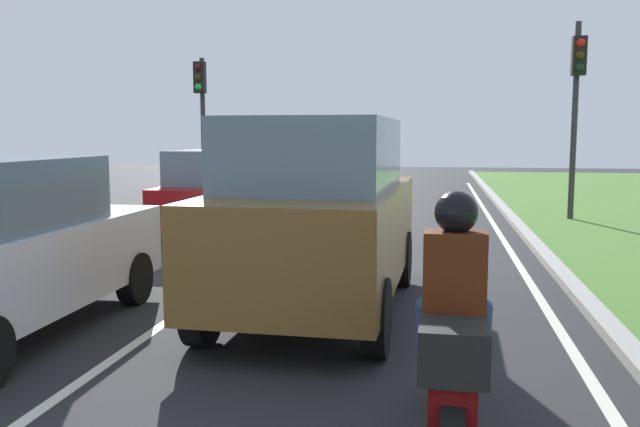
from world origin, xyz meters
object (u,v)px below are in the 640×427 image
(car_suv_ahead, at_px, (318,214))
(motorcycle, at_px, (452,370))
(rider_person, at_px, (455,275))
(traffic_light_overhead_left, at_px, (201,104))
(car_hatchback_far, at_px, (216,194))
(traffic_light_near_right, at_px, (577,90))

(car_suv_ahead, bearing_deg, motorcycle, -64.50)
(rider_person, relative_size, traffic_light_overhead_left, 0.27)
(car_suv_ahead, relative_size, motorcycle, 2.39)
(car_hatchback_far, height_order, rider_person, car_hatchback_far)
(car_suv_ahead, distance_m, car_hatchback_far, 6.22)
(motorcycle, relative_size, rider_person, 1.63)
(motorcycle, relative_size, traffic_light_overhead_left, 0.44)
(car_hatchback_far, height_order, motorcycle, car_hatchback_far)
(traffic_light_near_right, height_order, traffic_light_overhead_left, traffic_light_near_right)
(rider_person, xyz_separation_m, traffic_light_overhead_left, (-6.95, 14.52, 1.79))
(car_hatchback_far, distance_m, traffic_light_overhead_left, 6.64)
(car_suv_ahead, bearing_deg, traffic_light_near_right, 64.92)
(car_suv_ahead, bearing_deg, car_hatchback_far, 121.19)
(traffic_light_overhead_left, bearing_deg, car_suv_ahead, -64.04)
(traffic_light_near_right, xyz_separation_m, traffic_light_overhead_left, (-10.05, 2.07, -0.16))
(traffic_light_near_right, bearing_deg, car_hatchback_far, -153.90)
(car_suv_ahead, xyz_separation_m, rider_person, (1.49, -3.30, 0.02))
(traffic_light_overhead_left, bearing_deg, car_hatchback_far, -67.70)
(traffic_light_near_right, distance_m, traffic_light_overhead_left, 10.26)
(traffic_light_overhead_left, bearing_deg, rider_person, -64.41)
(rider_person, relative_size, traffic_light_near_right, 0.25)
(car_hatchback_far, xyz_separation_m, motorcycle, (4.56, -8.75, -0.31))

